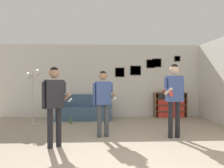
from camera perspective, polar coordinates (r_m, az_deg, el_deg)
The scene contains 9 objects.
wall_back at distance 7.51m, azimuth 1.56°, elevation 0.95°, with size 8.66×0.08×2.70m.
couch at distance 7.19m, azimuth -7.92°, elevation -7.64°, with size 1.92×0.80×0.85m.
bookshelf at distance 7.73m, azimuth 16.29°, elevation -5.76°, with size 1.18×0.30×0.92m.
floor_lamp at distance 6.53m, azimuth -21.72°, elevation 0.38°, with size 0.47×0.28×1.70m.
person_player_foreground_left at distance 4.21m, azimuth -16.16°, elevation -3.90°, with size 0.59×0.37×1.64m.
person_player_foreground_center at distance 4.82m, azimuth -2.61°, elevation -3.62°, with size 0.55×0.41×1.60m.
person_watcher_holding_cup at distance 4.95m, azimuth 17.35°, elevation -2.19°, with size 0.50×0.47×1.76m.
bottle_on_floor at distance 6.51m, azimuth -11.76°, elevation -10.19°, with size 0.08×0.08×0.26m.
drinking_cup at distance 7.61m, azimuth 14.56°, elevation -1.99°, with size 0.08×0.08×0.10m.
Camera 1 is at (-0.51, -2.94, 1.36)m, focal length 32.00 mm.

